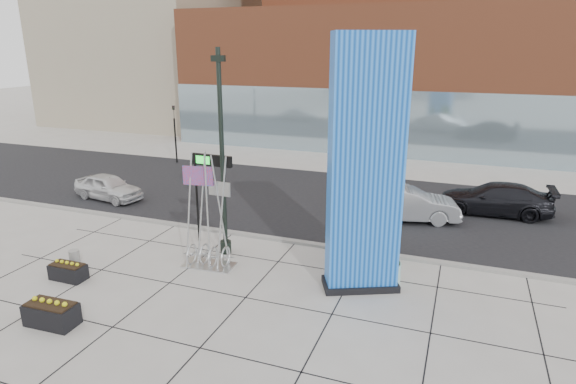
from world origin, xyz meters
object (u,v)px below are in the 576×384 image
(blue_pylon, at_px, (365,173))
(car_white_west, at_px, (108,187))
(car_silver_mid, at_px, (406,204))
(lamp_post, at_px, (223,174))
(concrete_bollard, at_px, (75,259))
(overhead_street_sign, at_px, (209,167))
(public_art_sculpture, at_px, (208,238))

(blue_pylon, distance_m, car_white_west, 16.32)
(blue_pylon, xyz_separation_m, car_silver_mid, (0.59, 7.42, -3.31))
(lamp_post, bearing_deg, car_white_west, 156.11)
(blue_pylon, height_order, concrete_bollard, blue_pylon)
(lamp_post, relative_size, overhead_street_sign, 2.08)
(concrete_bollard, relative_size, overhead_street_sign, 0.19)
(concrete_bollard, height_order, overhead_street_sign, overhead_street_sign)
(lamp_post, relative_size, car_silver_mid, 1.61)
(car_white_west, xyz_separation_m, car_silver_mid, (15.69, 2.29, 0.13))
(public_art_sculpture, height_order, car_silver_mid, public_art_sculpture)
(car_silver_mid, bearing_deg, lamp_post, 120.39)
(public_art_sculpture, distance_m, car_silver_mid, 10.05)
(public_art_sculpture, distance_m, concrete_bollard, 5.11)
(concrete_bollard, height_order, car_white_west, car_white_west)
(concrete_bollard, bearing_deg, car_silver_mid, 41.40)
(overhead_street_sign, height_order, car_silver_mid, overhead_street_sign)
(public_art_sculpture, height_order, concrete_bollard, public_art_sculpture)
(blue_pylon, distance_m, car_silver_mid, 8.15)
(overhead_street_sign, relative_size, car_silver_mid, 0.78)
(public_art_sculpture, bearing_deg, overhead_street_sign, 111.88)
(blue_pylon, bearing_deg, lamp_post, 145.36)
(concrete_bollard, relative_size, car_silver_mid, 0.15)
(car_white_west, bearing_deg, concrete_bollard, -139.30)
(lamp_post, xyz_separation_m, concrete_bollard, (-4.67, -3.31, -2.93))
(blue_pylon, height_order, lamp_post, blue_pylon)
(blue_pylon, height_order, public_art_sculpture, blue_pylon)
(lamp_post, distance_m, car_silver_mid, 9.37)
(public_art_sculpture, distance_m, car_white_west, 10.80)
(blue_pylon, xyz_separation_m, car_white_west, (-15.10, 5.14, -3.44))
(car_silver_mid, bearing_deg, overhead_street_sign, 112.88)
(blue_pylon, distance_m, public_art_sculpture, 6.52)
(public_art_sculpture, bearing_deg, blue_pylon, -0.44)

